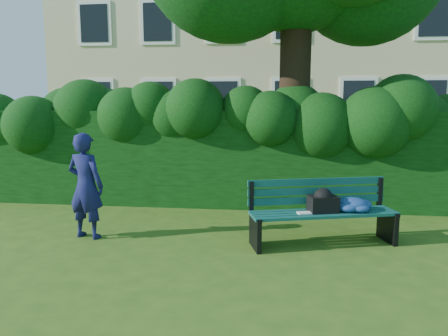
# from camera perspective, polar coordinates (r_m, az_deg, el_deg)

# --- Properties ---
(ground) EXTENTS (80.00, 80.00, 0.00)m
(ground) POSITION_cam_1_polar(r_m,az_deg,el_deg) (6.44, -0.67, -9.21)
(ground) COLOR #345818
(ground) RESTS_ON ground
(apartment_building) EXTENTS (16.00, 8.08, 12.00)m
(apartment_building) POSITION_cam_1_polar(r_m,az_deg,el_deg) (20.46, 4.94, 20.12)
(apartment_building) COLOR tan
(apartment_building) RESTS_ON ground
(hedge) EXTENTS (10.00, 1.00, 1.80)m
(hedge) POSITION_cam_1_polar(r_m,az_deg,el_deg) (8.38, 1.35, 1.34)
(hedge) COLOR black
(hedge) RESTS_ON ground
(park_bench) EXTENTS (2.10, 1.10, 0.89)m
(park_bench) POSITION_cam_1_polar(r_m,az_deg,el_deg) (6.28, 13.60, -5.19)
(park_bench) COLOR #0E493C
(park_bench) RESTS_ON ground
(man_reading) EXTENTS (0.63, 0.48, 1.54)m
(man_reading) POSITION_cam_1_polar(r_m,az_deg,el_deg) (6.62, -17.62, -2.23)
(man_reading) COLOR #171A50
(man_reading) RESTS_ON ground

